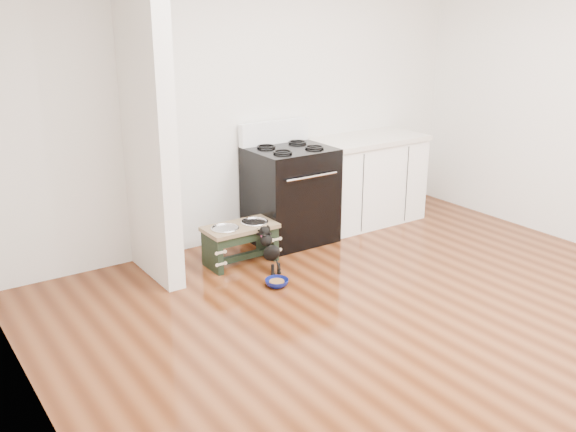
% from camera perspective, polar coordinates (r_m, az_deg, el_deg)
% --- Properties ---
extents(ground, '(5.00, 5.00, 0.00)m').
position_cam_1_polar(ground, '(4.71, 12.80, -10.30)').
color(ground, '#431D0C').
rests_on(ground, ground).
extents(room_shell, '(5.00, 5.00, 5.00)m').
position_cam_1_polar(room_shell, '(4.19, 14.38, 9.52)').
color(room_shell, silver).
rests_on(room_shell, ground).
extents(partition_wall, '(0.15, 0.80, 2.70)m').
position_cam_1_polar(partition_wall, '(5.29, -12.42, 8.47)').
color(partition_wall, silver).
rests_on(partition_wall, ground).
extents(oven_range, '(0.76, 0.69, 1.14)m').
position_cam_1_polar(oven_range, '(6.20, 0.18, 2.06)').
color(oven_range, black).
rests_on(oven_range, ground).
extents(cabinet_run, '(1.24, 0.64, 0.91)m').
position_cam_1_polar(cabinet_run, '(6.80, 6.93, 3.19)').
color(cabinet_run, white).
rests_on(cabinet_run, ground).
extents(dog_feeder, '(0.65, 0.35, 0.37)m').
position_cam_1_polar(dog_feeder, '(5.72, -4.24, -1.82)').
color(dog_feeder, black).
rests_on(dog_feeder, ground).
extents(puppy, '(0.11, 0.33, 0.39)m').
position_cam_1_polar(puppy, '(5.55, -1.65, -2.84)').
color(puppy, black).
rests_on(puppy, ground).
extents(floor_bowl, '(0.25, 0.25, 0.06)m').
position_cam_1_polar(floor_bowl, '(5.32, -1.00, -5.95)').
color(floor_bowl, navy).
rests_on(floor_bowl, ground).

